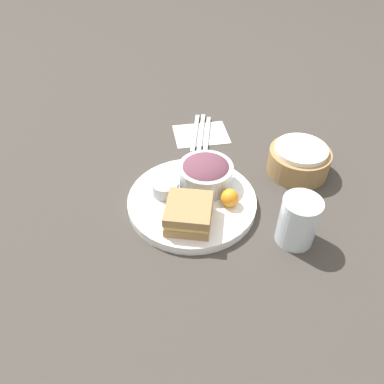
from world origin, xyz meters
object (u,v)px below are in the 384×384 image
sandwich (189,214)px  knife (201,133)px  fork (195,132)px  spoon (207,133)px  bread_basket (299,160)px  dressing_cup (165,188)px  salad_bowl (206,173)px  plate (192,201)px  drink_glass (298,221)px

sandwich → knife: sandwich is taller
fork → spoon: bearing=-90.0°
bread_basket → spoon: 0.29m
sandwich → dressing_cup: (-0.10, -0.04, -0.01)m
salad_bowl → spoon: bearing=167.4°
knife → plate: bearing=180.0°
spoon → drink_glass: bearing=-151.0°
plate → bread_basket: (-0.08, 0.30, 0.03)m
bread_basket → knife: size_ratio=0.78×
salad_bowl → fork: size_ratio=0.69×
sandwich → spoon: 0.38m
bread_basket → fork: size_ratio=0.82×
sandwich → drink_glass: (0.07, 0.22, 0.01)m
fork → knife: 0.02m
bread_basket → spoon: bearing=-136.0°
salad_bowl → knife: salad_bowl is taller
dressing_cup → spoon: 0.30m
plate → spoon: plate is taller
fork → spoon: size_ratio=1.11×
sandwich → drink_glass: bearing=72.7°
plate → sandwich: size_ratio=2.40×
sandwich → dressing_cup: sandwich is taller
drink_glass → plate: bearing=-125.2°
sandwich → knife: size_ratio=0.63×
salad_bowl → spoon: (-0.24, 0.05, -0.05)m
salad_bowl → fork: bearing=175.7°
drink_glass → fork: drink_glass is taller
sandwich → fork: 0.38m
bread_basket → knife: (-0.21, -0.22, -0.03)m
fork → knife: bearing=-90.0°
salad_bowl → bread_basket: salad_bowl is taller
plate → fork: size_ratio=1.59×
dressing_cup → bread_basket: bread_basket is taller
salad_bowl → bread_basket: 0.26m
dressing_cup → spoon: size_ratio=0.37×
dressing_cup → spoon: (-0.26, 0.15, -0.03)m
salad_bowl → plate: bearing=-41.6°
sandwich → drink_glass: size_ratio=1.12×
sandwich → salad_bowl: bearing=152.9°
salad_bowl → fork: (-0.25, 0.02, -0.05)m
knife → spoon: 0.02m
fork → dressing_cup: bearing=170.7°
bread_basket → spoon: size_ratio=0.91×
fork → drink_glass: bearing=-147.0°
fork → bread_basket: bearing=-117.7°
sandwich → fork: size_ratio=0.66×
plate → drink_glass: 0.25m
knife → spoon: same height
dressing_cup → fork: (-0.26, 0.12, -0.03)m
knife → spoon: (0.00, 0.02, 0.00)m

